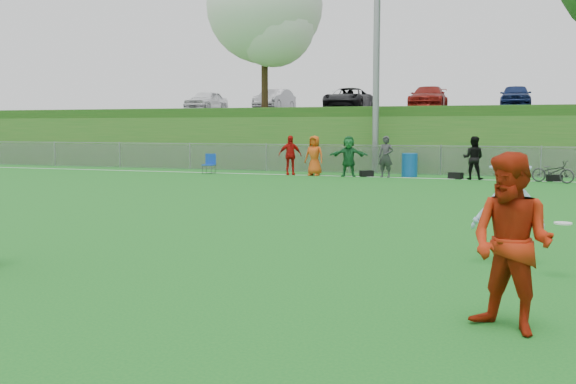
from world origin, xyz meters
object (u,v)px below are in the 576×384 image
at_px(player_blue, 509,209).
at_px(frisbee, 563,223).
at_px(player_red_center, 512,243).
at_px(bicycle, 553,172).
at_px(recycling_bin, 410,165).

xyz_separation_m(player_blue, frisbee, (0.70, -0.70, -0.08)).
xyz_separation_m(player_red_center, bicycle, (1.49, 18.88, -0.50)).
bearing_deg(frisbee, player_blue, 134.86).
bearing_deg(frisbee, player_red_center, -104.07).
relative_size(player_blue, bicycle, 1.06).
xyz_separation_m(recycling_bin, bicycle, (5.45, -1.16, -0.07)).
height_order(player_blue, bicycle, player_blue).
xyz_separation_m(player_red_center, recycling_bin, (-3.95, 20.04, -0.42)).
bearing_deg(frisbee, bicycle, 87.08).
height_order(frisbee, bicycle, bicycle).
bearing_deg(player_blue, recycling_bin, -91.43).
distance_m(player_blue, frisbee, 0.99).
bearing_deg(player_red_center, recycling_bin, 131.16).
height_order(player_blue, recycling_bin, player_blue).
distance_m(player_red_center, player_blue, 3.37).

